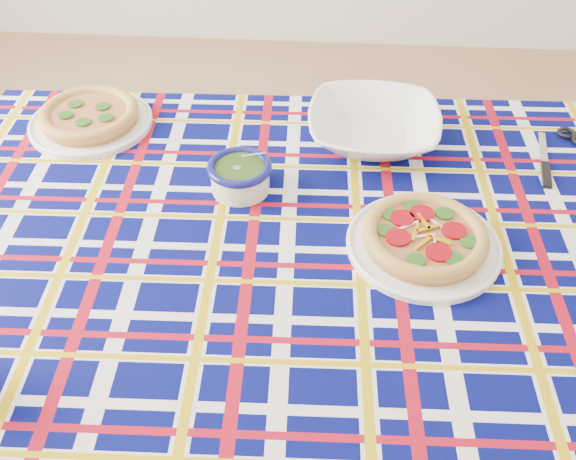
# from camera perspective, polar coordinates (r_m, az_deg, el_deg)

# --- Properties ---
(floor) EXTENTS (4.00, 4.00, 0.00)m
(floor) POSITION_cam_1_polar(r_m,az_deg,el_deg) (1.86, -4.27, -11.89)
(floor) COLOR #93704C
(floor) RESTS_ON ground
(dining_table) EXTENTS (1.54, 0.99, 0.71)m
(dining_table) POSITION_cam_1_polar(r_m,az_deg,el_deg) (1.22, 3.00, -2.92)
(dining_table) COLOR brown
(dining_table) RESTS_ON floor
(tablecloth) EXTENTS (1.57, 1.02, 0.10)m
(tablecloth) POSITION_cam_1_polar(r_m,az_deg,el_deg) (1.20, 3.04, -2.15)
(tablecloth) COLOR #04084D
(tablecloth) RESTS_ON dining_table
(main_focaccia_plate) EXTENTS (0.30, 0.30, 0.05)m
(main_focaccia_plate) POSITION_cam_1_polar(r_m,az_deg,el_deg) (1.15, 12.09, -0.57)
(main_focaccia_plate) COLOR #AC6A3D
(main_focaccia_plate) RESTS_ON tablecloth
(pesto_bowl) EXTENTS (0.14, 0.14, 0.07)m
(pesto_bowl) POSITION_cam_1_polar(r_m,az_deg,el_deg) (1.25, -4.29, 5.00)
(pesto_bowl) COLOR #1C380F
(pesto_bowl) RESTS_ON tablecloth
(serving_bowl) EXTENTS (0.29, 0.29, 0.07)m
(serving_bowl) POSITION_cam_1_polar(r_m,az_deg,el_deg) (1.39, 7.60, 9.09)
(serving_bowl) COLOR white
(serving_bowl) RESTS_ON tablecloth
(second_focaccia_plate) EXTENTS (0.29, 0.29, 0.05)m
(second_focaccia_plate) POSITION_cam_1_polar(r_m,az_deg,el_deg) (1.50, -17.25, 9.71)
(second_focaccia_plate) COLOR #AC6A3D
(second_focaccia_plate) RESTS_ON tablecloth
(table_knife) EXTENTS (0.05, 0.21, 0.01)m
(table_knife) POSITION_cam_1_polar(r_m,az_deg,el_deg) (1.47, 21.76, 6.70)
(table_knife) COLOR silver
(table_knife) RESTS_ON tablecloth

